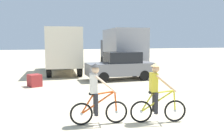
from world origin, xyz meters
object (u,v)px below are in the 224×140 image
(box_truck_grey_hauler, at_px, (122,48))
(cyclist_orange_shirt, at_px, (97,96))
(box_truck_cream_rv, at_px, (63,48))
(sedan_parked, at_px, (121,66))
(supply_crate, at_px, (35,80))
(cyclist_cowboy_hat, at_px, (157,95))

(box_truck_grey_hauler, xyz_separation_m, cyclist_orange_shirt, (-4.90, -12.25, -1.03))
(box_truck_cream_rv, distance_m, cyclist_orange_shirt, 12.20)
(sedan_parked, distance_m, cyclist_orange_shirt, 8.41)
(box_truck_cream_rv, distance_m, box_truck_grey_hauler, 4.72)
(box_truck_grey_hauler, height_order, cyclist_orange_shirt, box_truck_grey_hauler)
(box_truck_cream_rv, bearing_deg, sedan_parked, -54.68)
(box_truck_cream_rv, relative_size, cyclist_orange_shirt, 3.79)
(box_truck_cream_rv, bearing_deg, box_truck_grey_hauler, 1.13)
(cyclist_orange_shirt, bearing_deg, box_truck_cream_rv, 89.16)
(box_truck_grey_hauler, relative_size, sedan_parked, 1.63)
(sedan_parked, relative_size, supply_crate, 6.26)
(box_truck_cream_rv, bearing_deg, cyclist_orange_shirt, -90.84)
(supply_crate, bearing_deg, box_truck_cream_rv, 68.86)
(sedan_parked, relative_size, cyclist_cowboy_hat, 2.32)
(sedan_parked, bearing_deg, cyclist_cowboy_hat, -100.87)
(box_truck_cream_rv, height_order, cyclist_orange_shirt, box_truck_cream_rv)
(box_truck_cream_rv, relative_size, cyclist_cowboy_hat, 3.79)
(cyclist_cowboy_hat, bearing_deg, box_truck_cream_rv, 97.24)
(box_truck_cream_rv, relative_size, sedan_parked, 1.63)
(box_truck_cream_rv, height_order, box_truck_grey_hauler, same)
(cyclist_orange_shirt, bearing_deg, sedan_parked, 66.79)
(sedan_parked, distance_m, cyclist_cowboy_hat, 8.21)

